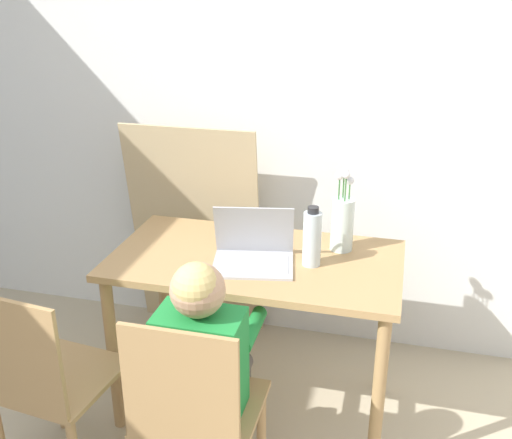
% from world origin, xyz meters
% --- Properties ---
extents(wall_back, '(6.40, 0.05, 2.50)m').
position_xyz_m(wall_back, '(0.00, 2.23, 1.25)').
color(wall_back, white).
rests_on(wall_back, ground_plane).
extents(dining_table, '(1.19, 0.64, 0.75)m').
position_xyz_m(dining_table, '(-0.11, 1.54, 0.65)').
color(dining_table, tan).
rests_on(dining_table, ground_plane).
extents(chair_occupied, '(0.40, 0.40, 0.86)m').
position_xyz_m(chair_occupied, '(-0.16, 0.90, 0.45)').
color(chair_occupied, tan).
rests_on(chair_occupied, ground_plane).
extents(chair_spare, '(0.44, 0.44, 0.86)m').
position_xyz_m(chair_spare, '(-0.75, 0.94, 0.45)').
color(chair_spare, tan).
rests_on(chair_spare, ground_plane).
extents(person_seated, '(0.30, 0.42, 1.00)m').
position_xyz_m(person_seated, '(-0.16, 1.02, 0.63)').
color(person_seated, '#1E8438').
rests_on(person_seated, ground_plane).
extents(laptop, '(0.36, 0.30, 0.24)m').
position_xyz_m(laptop, '(-0.11, 1.49, 0.81)').
color(laptop, '#B2B2B7').
rests_on(laptop, dining_table).
extents(flower_vase, '(0.10, 0.10, 0.35)m').
position_xyz_m(flower_vase, '(0.22, 1.70, 0.88)').
color(flower_vase, silver).
rests_on(flower_vase, dining_table).
extents(water_bottle, '(0.07, 0.07, 0.25)m').
position_xyz_m(water_bottle, '(0.12, 1.52, 0.87)').
color(water_bottle, silver).
rests_on(water_bottle, dining_table).
extents(cardboard_panel, '(0.69, 0.18, 1.16)m').
position_xyz_m(cardboard_panel, '(-0.58, 2.08, 0.58)').
color(cardboard_panel, tan).
rests_on(cardboard_panel, ground_plane).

